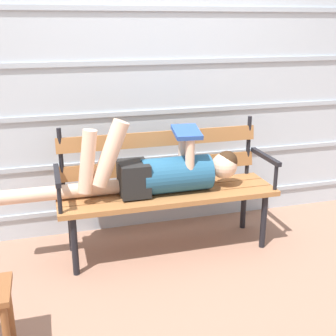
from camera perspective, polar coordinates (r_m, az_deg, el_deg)
ground_plane at (r=3.18m, az=0.86°, el=-11.89°), size 12.00×12.00×0.00m
house_siding at (r=3.41m, az=-2.28°, el=10.55°), size 4.74×0.08×2.28m
park_bench at (r=3.17m, az=-0.33°, el=-1.87°), size 1.57×0.46×0.92m
reclining_person at (r=3.05m, az=-1.47°, el=-0.51°), size 1.69×0.27×0.57m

